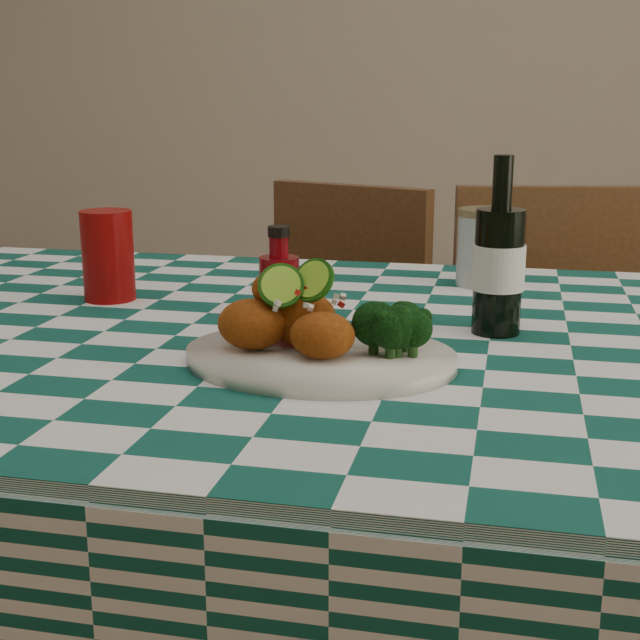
% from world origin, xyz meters
% --- Properties ---
extents(dining_table, '(1.66, 1.06, 0.79)m').
position_xyz_m(dining_table, '(0.00, 0.00, 0.39)').
color(dining_table, '#104D41').
rests_on(dining_table, ground).
extents(plate, '(0.34, 0.27, 0.02)m').
position_xyz_m(plate, '(0.01, -0.15, 0.80)').
color(plate, silver).
rests_on(plate, dining_table).
extents(fried_chicken_pile, '(0.16, 0.12, 0.10)m').
position_xyz_m(fried_chicken_pile, '(-0.01, -0.15, 0.85)').
color(fried_chicken_pile, '#97400E').
rests_on(fried_chicken_pile, plate).
extents(broccoli_side, '(0.08, 0.08, 0.06)m').
position_xyz_m(broccoli_side, '(0.10, -0.14, 0.83)').
color(broccoli_side, black).
rests_on(broccoli_side, plate).
extents(red_tumbler, '(0.10, 0.10, 0.14)m').
position_xyz_m(red_tumbler, '(-0.38, 0.12, 0.86)').
color(red_tumbler, '#810707').
rests_on(red_tumbler, dining_table).
extents(ketchup_bottle, '(0.07, 0.07, 0.13)m').
position_xyz_m(ketchup_bottle, '(-0.10, 0.09, 0.85)').
color(ketchup_bottle, '#6F050C').
rests_on(ketchup_bottle, dining_table).
extents(mason_jar, '(0.11, 0.11, 0.13)m').
position_xyz_m(mason_jar, '(0.18, 0.35, 0.85)').
color(mason_jar, '#B2BCBA').
rests_on(mason_jar, dining_table).
extents(beer_bottle, '(0.08, 0.08, 0.24)m').
position_xyz_m(beer_bottle, '(0.21, 0.04, 0.90)').
color(beer_bottle, black).
rests_on(beer_bottle, dining_table).
extents(wooden_chair_left, '(0.53, 0.55, 0.90)m').
position_xyz_m(wooden_chair_left, '(-0.21, 0.71, 0.45)').
color(wooden_chair_left, '#472814').
rests_on(wooden_chair_left, ground).
extents(wooden_chair_right, '(0.49, 0.50, 0.90)m').
position_xyz_m(wooden_chair_right, '(0.34, 0.69, 0.45)').
color(wooden_chair_right, '#472814').
rests_on(wooden_chair_right, ground).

